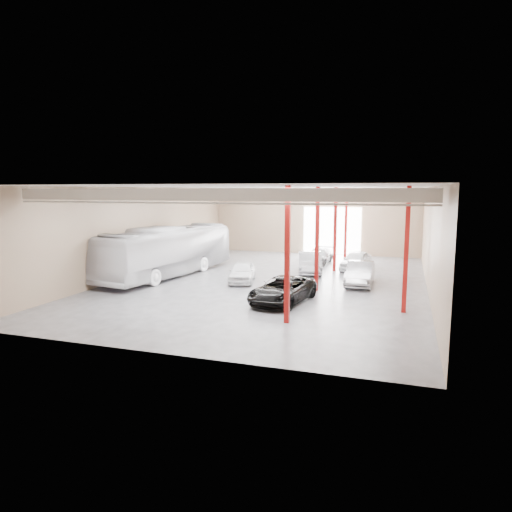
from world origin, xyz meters
The scene contains 8 objects.
depot_shell centered at (0.13, 0.48, 4.98)m, with size 22.12×32.12×7.06m.
coach_bus centered at (-8.41, -0.26, 1.97)m, with size 3.31×14.15×3.94m, color silver.
black_sedan centered at (2.50, -6.00, 0.78)m, with size 2.59×5.61×1.56m, color black.
car_row_a centered at (-2.00, -0.80, 0.75)m, with size 1.77×4.40×1.50m, color white.
car_row_b centered at (2.01, 4.50, 0.86)m, with size 1.82×5.21×1.72m, color #A0A0A5.
car_row_c centered at (1.81, 9.70, 0.69)m, with size 1.93×4.74×1.37m, color slate.
car_right_near centered at (6.42, 0.80, 0.84)m, with size 1.78×5.10×1.68m, color #9E9EA2.
car_right_far centered at (5.50, 7.03, 0.82)m, with size 1.93×4.79×1.63m, color white.
Camera 1 is at (9.45, -32.09, 6.76)m, focal length 32.00 mm.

